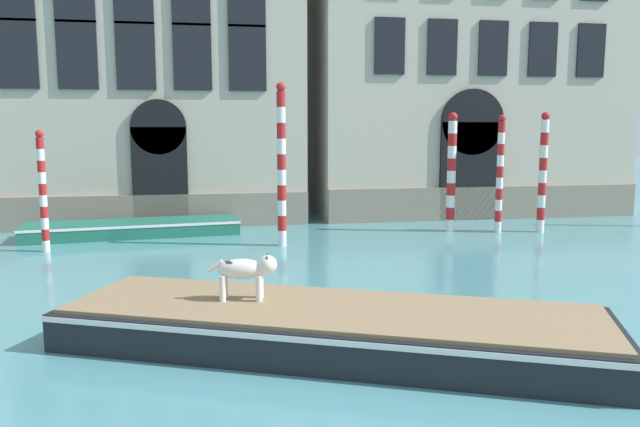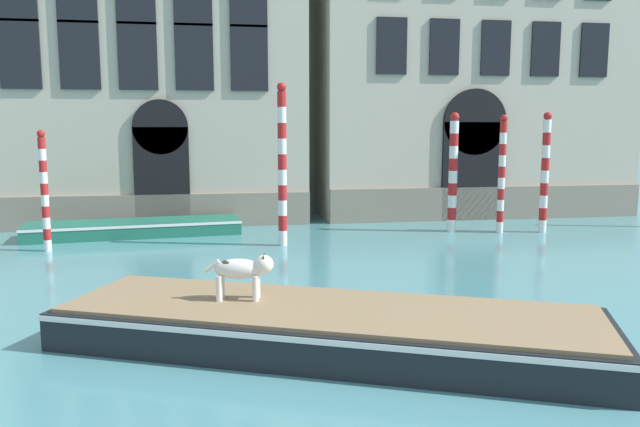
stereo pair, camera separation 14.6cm
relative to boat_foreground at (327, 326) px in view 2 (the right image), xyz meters
name	(u,v)px [view 2 (the right image)]	position (x,y,z in m)	size (l,w,h in m)	color
palazzo_left	(146,19)	(-3.96, 14.87, 6.78)	(10.90, 6.13, 14.26)	#BCB29E
palazzo_right	(463,28)	(7.98, 14.87, 6.77)	(11.58, 6.13, 14.26)	#BCB29E
boat_foreground	(327,326)	(0.00, 0.00, 0.00)	(8.47, 5.44, 0.63)	black
dog_on_deck	(243,270)	(-1.22, 0.64, 0.77)	(1.08, 0.44, 0.73)	silver
boat_moored_near_palazzo	(135,228)	(-4.09, 10.51, -0.10)	(6.45, 2.29, 0.45)	#1E6651
mooring_pole_0	(44,191)	(-6.10, 8.44, 1.29)	(0.20, 0.20, 3.21)	white
mooring_pole_1	(502,174)	(7.11, 9.20, 1.51)	(0.22, 0.22, 3.66)	white
mooring_pole_2	(453,172)	(5.70, 9.62, 1.55)	(0.28, 0.28, 3.73)	white
mooring_pole_4	(545,172)	(8.46, 9.04, 1.55)	(0.25, 0.25, 3.74)	white
mooring_pole_5	(282,165)	(0.19, 8.20, 1.93)	(0.25, 0.25, 4.48)	white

